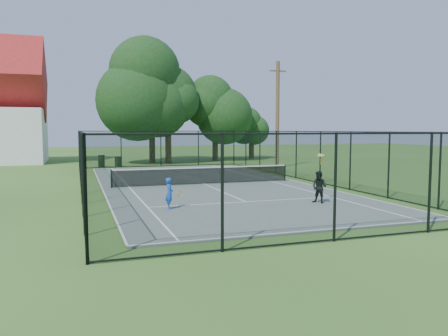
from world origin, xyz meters
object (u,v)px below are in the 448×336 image
object	(u,v)px
trash_bin_right	(118,162)
utility_pole	(277,114)
player_blue	(169,193)
player_black	(319,187)
tennis_net	(204,175)
trash_bin_left	(101,161)

from	to	relation	value
trash_bin_right	utility_pole	bearing A→B (deg)	-21.97
player_blue	player_black	distance (m)	6.14
trash_bin_right	player_blue	size ratio (longest dim) A/B	0.72
trash_bin_right	player_blue	world-z (taller)	player_blue
tennis_net	trash_bin_left	bearing A→B (deg)	108.45
trash_bin_right	utility_pole	size ratio (longest dim) A/B	0.10
tennis_net	player_blue	bearing A→B (deg)	-115.79
player_blue	trash_bin_left	bearing A→B (deg)	93.79
trash_bin_left	utility_pole	xyz separation A→B (m)	(13.54, -5.27, 3.84)
tennis_net	trash_bin_right	distance (m)	14.35
trash_bin_left	utility_pole	world-z (taller)	utility_pole
tennis_net	trash_bin_right	xyz separation A→B (m)	(-3.44, 13.93, -0.14)
trash_bin_left	player_blue	bearing A→B (deg)	-86.21
trash_bin_left	trash_bin_right	world-z (taller)	trash_bin_left
trash_bin_right	player_black	bearing A→B (deg)	-74.01
tennis_net	trash_bin_left	distance (m)	15.04
trash_bin_right	utility_pole	xyz separation A→B (m)	(12.23, -4.93, 3.90)
player_black	tennis_net	bearing A→B (deg)	109.75
utility_pole	player_blue	world-z (taller)	utility_pole
utility_pole	player_blue	bearing A→B (deg)	-127.29
tennis_net	utility_pole	bearing A→B (deg)	45.69
trash_bin_left	utility_pole	bearing A→B (deg)	-21.26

